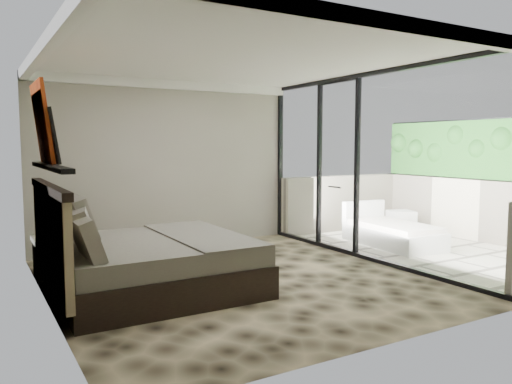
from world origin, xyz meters
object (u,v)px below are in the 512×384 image
table_lamp (54,208)px  ottoman (401,222)px  nightstand (55,255)px  bed (144,261)px  lounger (391,233)px

table_lamp → ottoman: bearing=-0.8°
nightstand → table_lamp: bearing=59.6°
bed → ottoman: (5.57, 1.30, -0.14)m
lounger → ottoman: bearing=40.3°
table_lamp → lounger: size_ratio=0.32×
nightstand → table_lamp: table_lamp is taller
nightstand → table_lamp: size_ratio=0.94×
bed → nightstand: bearing=120.4°
table_lamp → lounger: (5.34, -0.82, -0.68)m
table_lamp → ottoman: table_lamp is taller
lounger → bed: bearing=-168.2°
table_lamp → lounger: bearing=-8.7°
bed → table_lamp: bearing=119.1°
ottoman → nightstand: bearing=179.6°
nightstand → ottoman: size_ratio=1.23×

